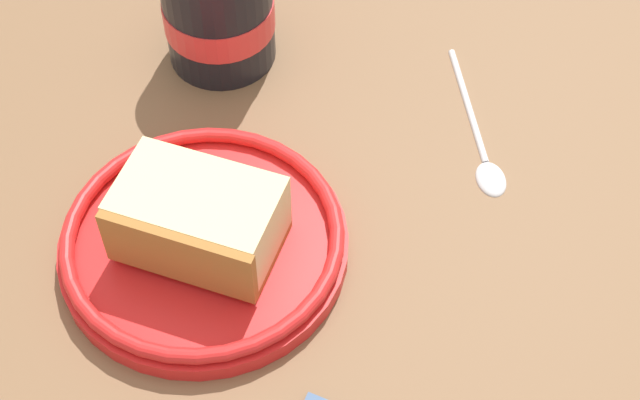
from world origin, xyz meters
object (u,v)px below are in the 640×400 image
Objects in this scene: teaspoon at (483,148)px; tea_mug at (218,5)px; cake_slice at (198,220)px; small_plate at (204,242)px.

tea_mug is at bearing 93.63° from teaspoon.
cake_slice is at bearing -148.67° from tea_mug.
small_plate reaches higher than teaspoon.
teaspoon is at bearing -86.37° from tea_mug.
tea_mug reaches higher than cake_slice.
cake_slice reaches higher than teaspoon.
tea_mug is at bearing 31.61° from small_plate.
tea_mug is (15.32, 9.43, 3.45)cm from small_plate.
small_plate is 1.56× the size of teaspoon.
teaspoon is at bearing -33.60° from cake_slice.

